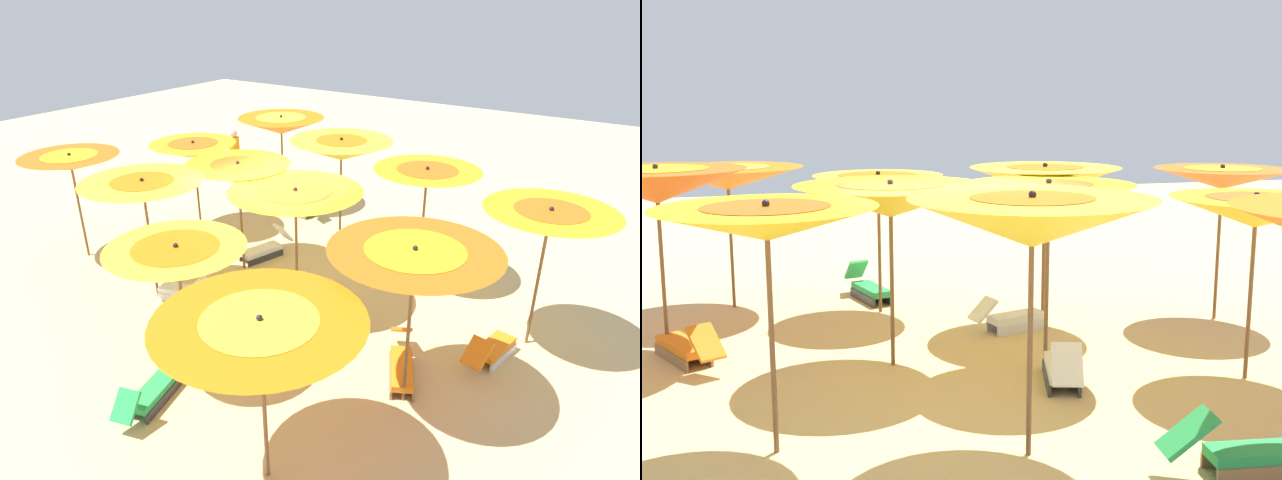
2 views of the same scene
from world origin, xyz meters
TOP-DOWN VIEW (x-y plane):
  - ground at (0.00, 0.00)m, footprint 37.49×37.49m
  - beach_umbrella_1 at (1.07, 3.23)m, footprint 1.92×1.92m
  - beach_umbrella_2 at (-1.27, 4.30)m, footprint 1.95×1.95m
  - beach_umbrella_3 at (2.33, 0.10)m, footprint 2.19×2.19m
  - beach_umbrella_4 at (0.15, 1.09)m, footprint 2.03×2.03m
  - beach_umbrella_5 at (-1.61, 1.71)m, footprint 2.12×2.12m
  - beach_umbrella_6 at (1.70, -2.13)m, footprint 1.98×1.98m
  - beach_umbrella_7 at (-0.41, -0.68)m, footprint 2.28×2.28m
  - beach_umbrella_8 at (-2.87, -0.46)m, footprint 1.94×1.94m
  - beach_umbrella_10 at (-1.65, -3.42)m, footprint 2.21×2.21m
  - beach_umbrella_11 at (-3.74, -2.64)m, footprint 2.29×2.29m
  - lounger_0 at (3.16, 1.74)m, footprint 0.50×1.28m
  - lounger_1 at (0.80, 1.04)m, footprint 1.26×0.67m
  - lounger_2 at (-3.67, -0.52)m, footprint 1.30×0.65m
  - lounger_4 at (-1.15, -3.14)m, footprint 1.41×0.94m
  - lounger_5 at (-1.41, 1.16)m, footprint 0.61×1.17m

SIDE VIEW (x-z plane):
  - ground at x=0.00m, z-range -0.04..0.00m
  - lounger_5 at x=-1.41m, z-range -0.07..0.46m
  - lounger_2 at x=-3.67m, z-range -0.09..0.49m
  - lounger_4 at x=-1.15m, z-range -0.09..0.49m
  - lounger_1 at x=0.80m, z-range -0.11..0.53m
  - lounger_0 at x=3.16m, z-range -0.09..0.51m
  - beach_umbrella_8 at x=-2.87m, z-range 0.87..3.04m
  - beach_umbrella_1 at x=1.07m, z-range 0.87..3.06m
  - beach_umbrella_11 at x=-3.74m, z-range 0.90..3.16m
  - beach_umbrella_7 at x=-0.41m, z-range 0.90..3.18m
  - beach_umbrella_4 at x=0.15m, z-range 0.91..3.22m
  - beach_umbrella_2 at x=-1.27m, z-range 0.94..3.24m
  - beach_umbrella_5 at x=-1.61m, z-range 0.93..3.28m
  - beach_umbrella_6 at x=1.70m, z-range 0.97..3.32m
  - beach_umbrella_10 at x=-1.65m, z-range 0.95..3.37m
  - beach_umbrella_3 at x=2.33m, z-range 0.94..3.38m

